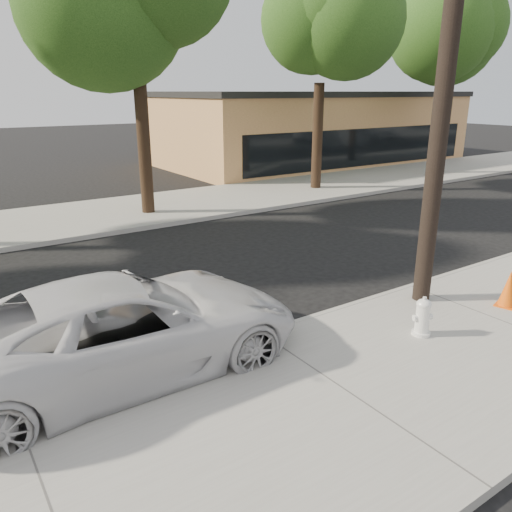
% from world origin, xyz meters
% --- Properties ---
extents(ground, '(120.00, 120.00, 0.00)m').
position_xyz_m(ground, '(0.00, 0.00, 0.00)').
color(ground, black).
rests_on(ground, ground).
extents(near_sidewalk, '(90.00, 4.40, 0.15)m').
position_xyz_m(near_sidewalk, '(0.00, -4.30, 0.07)').
color(near_sidewalk, gray).
rests_on(near_sidewalk, ground).
extents(far_sidewalk, '(90.00, 5.00, 0.15)m').
position_xyz_m(far_sidewalk, '(0.00, 8.50, 0.07)').
color(far_sidewalk, gray).
rests_on(far_sidewalk, ground).
extents(curb_near, '(90.00, 0.12, 0.16)m').
position_xyz_m(curb_near, '(0.00, -2.10, 0.07)').
color(curb_near, '#9E9B93').
rests_on(curb_near, ground).
extents(building_main, '(18.00, 10.00, 4.00)m').
position_xyz_m(building_main, '(16.00, 16.00, 2.00)').
color(building_main, '#B37E4A').
rests_on(building_main, ground).
extents(utility_pole, '(1.40, 0.34, 9.00)m').
position_xyz_m(utility_pole, '(3.60, -2.70, 4.70)').
color(utility_pole, black).
rests_on(utility_pole, near_sidewalk).
extents(tree_c, '(4.96, 4.80, 9.55)m').
position_xyz_m(tree_c, '(2.22, 7.64, 6.91)').
color(tree_c, black).
rests_on(tree_c, far_sidewalk).
extents(tree_d, '(4.50, 4.35, 8.75)m').
position_xyz_m(tree_d, '(10.20, 7.95, 6.37)').
color(tree_d, black).
rests_on(tree_d, far_sidewalk).
extents(tree_e, '(4.80, 4.65, 9.25)m').
position_xyz_m(tree_e, '(18.21, 7.74, 6.70)').
color(tree_e, black).
rests_on(tree_e, far_sidewalk).
extents(police_cruiser, '(5.60, 2.61, 1.55)m').
position_xyz_m(police_cruiser, '(-2.32, -1.80, 0.77)').
color(police_cruiser, silver).
rests_on(police_cruiser, ground).
extents(fire_hydrant, '(0.36, 0.32, 0.67)m').
position_xyz_m(fire_hydrant, '(2.29, -3.74, 0.47)').
color(fire_hydrant, white).
rests_on(fire_hydrant, near_sidewalk).
extents(traffic_cone, '(0.47, 0.47, 0.74)m').
position_xyz_m(traffic_cone, '(4.71, -3.89, 0.51)').
color(traffic_cone, '#ED5A0C').
rests_on(traffic_cone, near_sidewalk).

